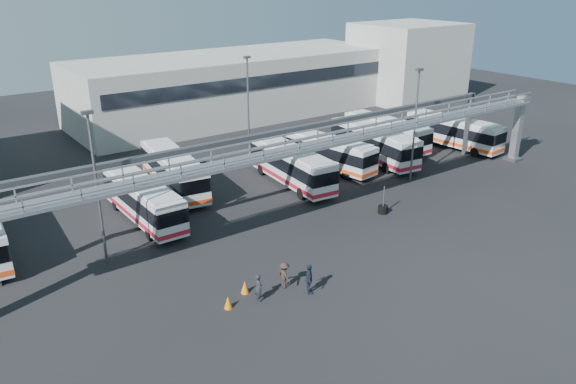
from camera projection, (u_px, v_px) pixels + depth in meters
ground at (368, 242)px, 39.83m from camera, size 140.00×140.00×0.00m
gantry at (317, 148)px, 42.23m from camera, size 51.40×5.15×7.10m
warehouse at (235, 85)px, 73.54m from camera, size 42.00×14.00×8.00m
building_right at (407, 62)px, 82.67m from camera, size 14.00×12.00×11.00m
light_pole_left at (96, 181)px, 35.01m from camera, size 0.70×0.35×10.21m
light_pole_mid at (415, 120)px, 49.56m from camera, size 0.70×0.35×10.21m
light_pole_back at (248, 101)px, 56.48m from camera, size 0.70×0.35×10.21m
bus_2 at (143, 199)px, 42.66m from camera, size 2.48×10.55×3.20m
bus_3 at (174, 170)px, 48.56m from camera, size 4.01×11.53×3.43m
bus_5 at (291, 164)px, 50.07m from camera, size 3.59×11.33×3.38m
bus_6 at (327, 151)px, 54.02m from camera, size 4.03×10.76×3.19m
bus_7 at (374, 142)px, 56.33m from camera, size 3.97×11.73×3.50m
bus_8 at (386, 132)px, 60.48m from camera, size 2.69×10.78×3.26m
bus_9 at (454, 131)px, 60.62m from camera, size 3.48×11.06×3.31m
pedestrian_a at (258, 288)px, 32.49m from camera, size 0.51×0.69×1.73m
pedestrian_c at (285, 275)px, 33.85m from camera, size 0.64×1.10×1.69m
pedestrian_d at (309, 279)px, 33.22m from camera, size 0.95×1.18×1.88m
cone_left at (228, 302)px, 31.92m from camera, size 0.52×0.52×0.76m
cone_right at (245, 287)px, 33.44m from camera, size 0.52×0.52×0.80m
tire_stack at (383, 209)px, 44.50m from camera, size 0.80×0.80×2.28m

